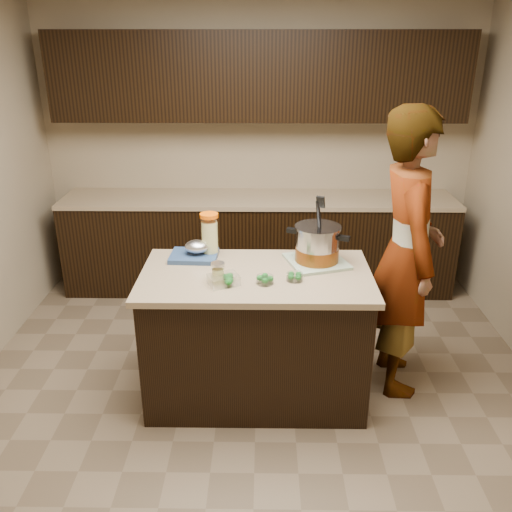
{
  "coord_description": "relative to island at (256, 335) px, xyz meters",
  "views": [
    {
      "loc": [
        0.04,
        -3.1,
        2.31
      ],
      "look_at": [
        0.0,
        0.0,
        1.02
      ],
      "focal_mm": 38.0,
      "sensor_mm": 36.0,
      "label": 1
    }
  ],
  "objects": [
    {
      "name": "stock_pot",
      "position": [
        0.4,
        0.18,
        0.57
      ],
      "size": [
        0.4,
        0.4,
        0.43
      ],
      "rotation": [
        0.0,
        0.0,
        -0.41
      ],
      "color": "#B7B7BC",
      "rests_on": "dish_towel"
    },
    {
      "name": "broccoli_tub_left",
      "position": [
        0.06,
        -0.14,
        0.47
      ],
      "size": [
        0.13,
        0.13,
        0.05
      ],
      "rotation": [
        0.0,
        0.0,
        -0.28
      ],
      "color": "silver",
      "rests_on": "island"
    },
    {
      "name": "back_cabinets",
      "position": [
        0.0,
        1.74,
        0.49
      ],
      "size": [
        3.6,
        0.63,
        2.33
      ],
      "color": "black",
      "rests_on": "ground"
    },
    {
      "name": "ground_plane",
      "position": [
        0.0,
        0.0,
        -0.45
      ],
      "size": [
        4.0,
        4.0,
        0.0
      ],
      "primitive_type": "plane",
      "color": "brown",
      "rests_on": "ground"
    },
    {
      "name": "broccoli_tub_rect",
      "position": [
        -0.19,
        -0.16,
        0.48
      ],
      "size": [
        0.21,
        0.19,
        0.06
      ],
      "rotation": [
        0.0,
        0.0,
        0.42
      ],
      "color": "silver",
      "rests_on": "island"
    },
    {
      "name": "island",
      "position": [
        0.0,
        0.0,
        0.0
      ],
      "size": [
        1.46,
        0.81,
        0.9
      ],
      "color": "black",
      "rests_on": "ground"
    },
    {
      "name": "lemonade_pitcher",
      "position": [
        -0.31,
        0.29,
        0.59
      ],
      "size": [
        0.14,
        0.14,
        0.3
      ],
      "rotation": [
        0.0,
        0.0,
        0.11
      ],
      "color": "#D4D181",
      "rests_on": "island"
    },
    {
      "name": "blue_tray",
      "position": [
        -0.41,
        0.25,
        0.49
      ],
      "size": [
        0.32,
        0.26,
        0.12
      ],
      "rotation": [
        0.0,
        0.0,
        -0.04
      ],
      "color": "navy",
      "rests_on": "island"
    },
    {
      "name": "dish_towel",
      "position": [
        0.4,
        0.18,
        0.46
      ],
      "size": [
        0.45,
        0.45,
        0.02
      ],
      "primitive_type": "cube",
      "rotation": [
        0.0,
        0.0,
        0.31
      ],
      "color": "#567F55",
      "rests_on": "island"
    },
    {
      "name": "person",
      "position": [
        0.98,
        0.18,
        0.51
      ],
      "size": [
        0.46,
        0.7,
        1.92
      ],
      "primitive_type": "imported",
      "rotation": [
        0.0,
        0.0,
        1.57
      ],
      "color": "gray",
      "rests_on": "ground"
    },
    {
      "name": "room_shell",
      "position": [
        0.0,
        0.0,
        1.26
      ],
      "size": [
        4.04,
        4.04,
        2.72
      ],
      "color": "tan",
      "rests_on": "ground"
    },
    {
      "name": "broccoli_tub_right",
      "position": [
        0.24,
        -0.1,
        0.47
      ],
      "size": [
        0.13,
        0.13,
        0.05
      ],
      "rotation": [
        0.0,
        0.0,
        0.38
      ],
      "color": "silver",
      "rests_on": "island"
    },
    {
      "name": "mason_jar",
      "position": [
        -0.23,
        -0.13,
        0.51
      ],
      "size": [
        0.11,
        0.11,
        0.14
      ],
      "rotation": [
        0.0,
        0.0,
        -0.43
      ],
      "color": "#D4D181",
      "rests_on": "island"
    }
  ]
}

